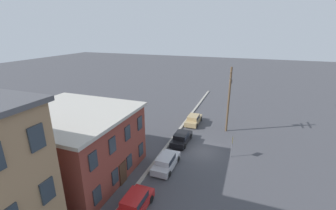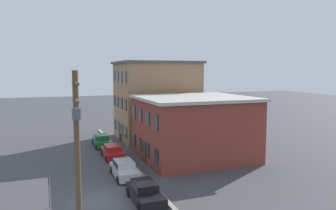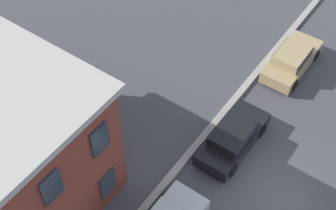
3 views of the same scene
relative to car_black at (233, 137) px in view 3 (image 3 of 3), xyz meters
The scene contains 4 objects.
ground_plane 3.40m from the car_black, 110.46° to the right, with size 200.00×200.00×0.00m, color #424247.
kerb_strip 1.93m from the car_black, 129.73° to the left, with size 56.00×0.36×0.16m, color #9E998E.
car_black is the anchor object (origin of this frame).
car_tan 6.65m from the car_black, ahead, with size 4.40×1.92×1.43m.
Camera 3 is at (-11.70, -2.25, 18.80)m, focal length 50.00 mm.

